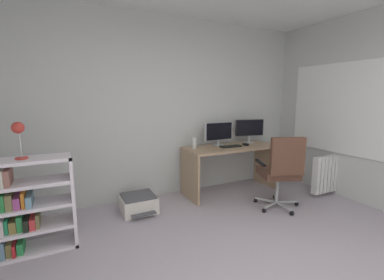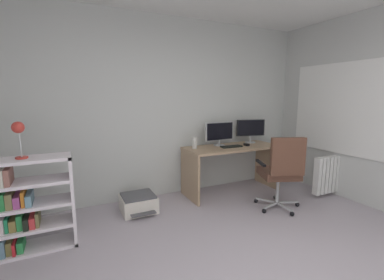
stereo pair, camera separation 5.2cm
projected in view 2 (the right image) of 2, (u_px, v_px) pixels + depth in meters
name	position (u px, v px, depth m)	size (l,w,h in m)	color
wall_back	(160.00, 109.00, 4.03)	(4.94, 0.10, 2.72)	silver
window_pane	(342.00, 109.00, 3.99)	(0.01, 1.57, 1.29)	white
window_frame	(341.00, 109.00, 3.98)	(0.02, 1.65, 1.37)	white
desk	(232.00, 158.00, 4.23)	(1.53, 0.62, 0.76)	tan
monitor_main	(219.00, 132.00, 4.23)	(0.52, 0.18, 0.38)	#B2B5B7
monitor_secondary	(251.00, 129.00, 4.50)	(0.49, 0.18, 0.39)	#B2B5B7
keyboard	(231.00, 147.00, 4.13)	(0.34, 0.13, 0.02)	black
computer_mouse	(247.00, 145.00, 4.25)	(0.06, 0.10, 0.03)	black
desktop_speaker	(195.00, 143.00, 4.01)	(0.07, 0.07, 0.17)	silver
office_chair	(282.00, 169.00, 3.52)	(0.64, 0.66, 1.04)	#B7BABC
bookshelf	(25.00, 207.00, 2.61)	(0.74, 0.33, 0.95)	white
desk_lamp	(18.00, 132.00, 2.49)	(0.11, 0.11, 0.36)	red
printer	(138.00, 203.00, 3.57)	(0.46, 0.50, 0.24)	silver
radiator	(332.00, 174.00, 4.11)	(0.71, 0.10, 0.57)	white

